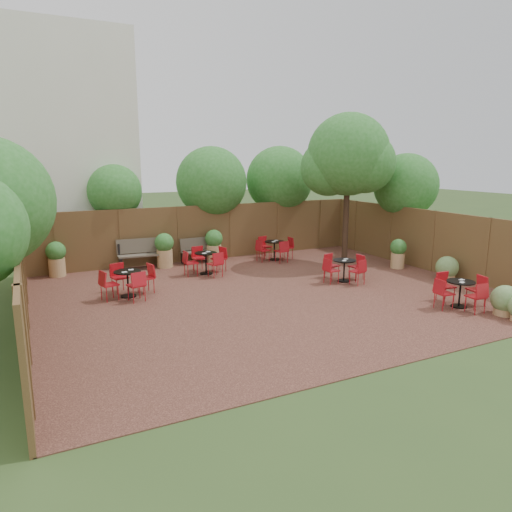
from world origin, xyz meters
name	(u,v)px	position (x,y,z in m)	size (l,w,h in m)	color
ground	(270,294)	(0.00, 0.00, 0.00)	(80.00, 80.00, 0.00)	#354F23
courtyard_paving	(270,294)	(0.00, 0.00, 0.01)	(12.00, 10.00, 0.02)	#3B2018
fence_back	(206,233)	(0.00, 5.00, 1.00)	(12.00, 0.08, 2.00)	brown
fence_left	(23,285)	(-6.00, 0.00, 1.00)	(0.08, 10.00, 2.00)	brown
fence_right	(433,241)	(6.00, 0.00, 1.00)	(0.08, 10.00, 2.00)	brown
neighbour_building	(59,148)	(-4.50, 8.00, 4.00)	(5.00, 4.00, 8.00)	silver
overhang_foliage	(185,188)	(-1.32, 3.12, 2.74)	(15.58, 10.59, 2.68)	#296B22
courtyard_tree	(348,159)	(4.11, 2.16, 3.62)	(2.88, 2.79, 5.14)	black
park_bench_left	(142,253)	(-2.41, 4.63, 0.53)	(1.64, 0.62, 0.99)	brown
park_bench_right	(200,250)	(-0.35, 4.62, 0.47)	(1.43, 0.51, 0.88)	brown
bistro_tables	(271,268)	(0.66, 1.19, 0.42)	(8.64, 8.30, 0.81)	black
planters	(196,250)	(-0.78, 3.87, 0.62)	(10.93, 4.46, 1.17)	tan
low_shrubs	(482,288)	(4.66, -2.96, 0.36)	(2.07, 4.01, 0.73)	tan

